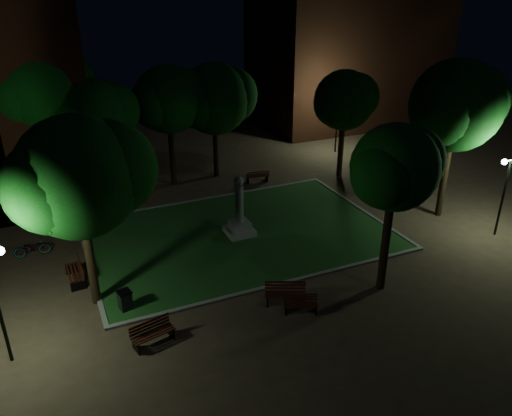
{
  "coord_description": "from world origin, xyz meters",
  "views": [
    {
      "loc": [
        -8.68,
        -19.5,
        12.2
      ],
      "look_at": [
        0.49,
        1.0,
        1.88
      ],
      "focal_mm": 35.0,
      "sensor_mm": 36.0,
      "label": 1
    }
  ],
  "objects_px": {
    "bench_near_right": "(285,294)",
    "bicycle": "(32,248)",
    "bench_near_left": "(301,304)",
    "bench_far_side": "(257,177)",
    "trash_bin": "(125,301)",
    "bench_right_side": "(370,190)",
    "monument": "(239,219)",
    "bench_west_near": "(152,333)",
    "bench_left_side": "(76,272)"
  },
  "relations": [
    {
      "from": "bench_far_side",
      "to": "bench_left_side",
      "type": "bearing_deg",
      "value": 39.8
    },
    {
      "from": "bench_near_right",
      "to": "bench_west_near",
      "type": "height_order",
      "value": "bench_near_right"
    },
    {
      "from": "bench_west_near",
      "to": "bench_right_side",
      "type": "height_order",
      "value": "bench_west_near"
    },
    {
      "from": "bench_near_right",
      "to": "trash_bin",
      "type": "relative_size",
      "value": 1.96
    },
    {
      "from": "bench_near_left",
      "to": "bench_left_side",
      "type": "distance_m",
      "value": 9.98
    },
    {
      "from": "bench_left_side",
      "to": "bicycle",
      "type": "relative_size",
      "value": 1.06
    },
    {
      "from": "monument",
      "to": "bench_left_side",
      "type": "distance_m",
      "value": 8.35
    },
    {
      "from": "monument",
      "to": "bench_near_right",
      "type": "distance_m",
      "value": 6.39
    },
    {
      "from": "bench_left_side",
      "to": "bicycle",
      "type": "distance_m",
      "value": 3.65
    },
    {
      "from": "bench_near_right",
      "to": "bicycle",
      "type": "bearing_deg",
      "value": 163.0
    },
    {
      "from": "bench_near_right",
      "to": "bench_far_side",
      "type": "bearing_deg",
      "value": 95.55
    },
    {
      "from": "monument",
      "to": "bench_near_left",
      "type": "distance_m",
      "value": 7.17
    },
    {
      "from": "bench_far_side",
      "to": "trash_bin",
      "type": "xyz_separation_m",
      "value": [
        -10.62,
        -10.62,
        0.07
      ]
    },
    {
      "from": "bench_near_left",
      "to": "bicycle",
      "type": "height_order",
      "value": "bicycle"
    },
    {
      "from": "bench_near_left",
      "to": "bench_far_side",
      "type": "bearing_deg",
      "value": 95.54
    },
    {
      "from": "bench_right_side",
      "to": "bicycle",
      "type": "height_order",
      "value": "bicycle"
    },
    {
      "from": "bench_left_side",
      "to": "trash_bin",
      "type": "xyz_separation_m",
      "value": [
        1.57,
        -3.04,
        0.0
      ]
    },
    {
      "from": "trash_bin",
      "to": "bench_right_side",
      "type": "bearing_deg",
      "value": 19.73
    },
    {
      "from": "trash_bin",
      "to": "bicycle",
      "type": "height_order",
      "value": "trash_bin"
    },
    {
      "from": "monument",
      "to": "trash_bin",
      "type": "height_order",
      "value": "monument"
    },
    {
      "from": "bench_near_left",
      "to": "bench_right_side",
      "type": "bearing_deg",
      "value": 64.96
    },
    {
      "from": "monument",
      "to": "bench_near_left",
      "type": "relative_size",
      "value": 2.22
    },
    {
      "from": "monument",
      "to": "bench_west_near",
      "type": "relative_size",
      "value": 1.9
    },
    {
      "from": "bench_near_left",
      "to": "bench_left_side",
      "type": "relative_size",
      "value": 0.81
    },
    {
      "from": "monument",
      "to": "bench_west_near",
      "type": "bearing_deg",
      "value": -133.13
    },
    {
      "from": "monument",
      "to": "bicycle",
      "type": "xyz_separation_m",
      "value": [
        -9.96,
        2.09,
        -0.51
      ]
    },
    {
      "from": "bench_near_left",
      "to": "bench_far_side",
      "type": "xyz_separation_m",
      "value": [
        4.23,
        13.59,
        0.03
      ]
    },
    {
      "from": "bench_near_right",
      "to": "bicycle",
      "type": "height_order",
      "value": "bench_near_right"
    },
    {
      "from": "bench_west_near",
      "to": "bench_far_side",
      "type": "height_order",
      "value": "bench_west_near"
    },
    {
      "from": "monument",
      "to": "bicycle",
      "type": "distance_m",
      "value": 10.19
    },
    {
      "from": "bench_west_near",
      "to": "monument",
      "type": "bearing_deg",
      "value": 33.62
    },
    {
      "from": "trash_bin",
      "to": "monument",
      "type": "bearing_deg",
      "value": 31.93
    },
    {
      "from": "bench_west_near",
      "to": "bench_right_side",
      "type": "xyz_separation_m",
      "value": [
        15.51,
        8.16,
        -0.03
      ]
    },
    {
      "from": "bench_near_left",
      "to": "bench_near_right",
      "type": "xyz_separation_m",
      "value": [
        -0.28,
        0.79,
        0.08
      ]
    },
    {
      "from": "bench_near_right",
      "to": "monument",
      "type": "bearing_deg",
      "value": 109.76
    },
    {
      "from": "bench_far_side",
      "to": "trash_bin",
      "type": "height_order",
      "value": "trash_bin"
    },
    {
      "from": "bench_near_left",
      "to": "trash_bin",
      "type": "xyz_separation_m",
      "value": [
        -6.39,
        2.97,
        0.11
      ]
    },
    {
      "from": "monument",
      "to": "bench_near_right",
      "type": "bearing_deg",
      "value": -95.21
    },
    {
      "from": "bench_far_side",
      "to": "trash_bin",
      "type": "distance_m",
      "value": 15.02
    },
    {
      "from": "bench_near_right",
      "to": "bench_west_near",
      "type": "relative_size",
      "value": 1.05
    },
    {
      "from": "bench_west_near",
      "to": "bicycle",
      "type": "height_order",
      "value": "bicycle"
    },
    {
      "from": "bench_left_side",
      "to": "bench_right_side",
      "type": "bearing_deg",
      "value": 96.28
    },
    {
      "from": "monument",
      "to": "bench_far_side",
      "type": "bearing_deg",
      "value": 58.64
    },
    {
      "from": "bench_west_near",
      "to": "trash_bin",
      "type": "relative_size",
      "value": 1.86
    },
    {
      "from": "monument",
      "to": "bicycle",
      "type": "relative_size",
      "value": 1.9
    },
    {
      "from": "bench_near_right",
      "to": "bench_far_side",
      "type": "distance_m",
      "value": 13.57
    },
    {
      "from": "bench_near_right",
      "to": "bench_left_side",
      "type": "relative_size",
      "value": 0.99
    },
    {
      "from": "bench_near_left",
      "to": "bicycle",
      "type": "relative_size",
      "value": 0.85
    },
    {
      "from": "bicycle",
      "to": "bench_near_right",
      "type": "bearing_deg",
      "value": -132.4
    },
    {
      "from": "bench_near_right",
      "to": "bench_left_side",
      "type": "xyz_separation_m",
      "value": [
        -7.68,
        5.22,
        0.02
      ]
    }
  ]
}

